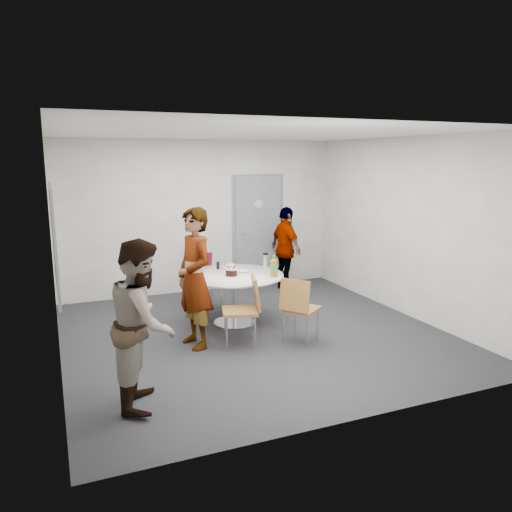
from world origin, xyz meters
name	(u,v)px	position (x,y,z in m)	size (l,w,h in m)	color
floor	(254,333)	(0.00, 0.00, 0.00)	(5.00, 5.00, 0.00)	black
ceiling	(254,133)	(0.00, 0.00, 2.70)	(5.00, 5.00, 0.00)	silver
wall_back	(201,217)	(0.00, 2.50, 1.35)	(5.00, 5.00, 0.00)	#B2B0A9
wall_left	(52,250)	(-2.50, 0.00, 1.35)	(5.00, 5.00, 0.00)	#B2B0A9
wall_right	(406,227)	(2.50, 0.00, 1.35)	(5.00, 5.00, 0.00)	#B2B0A9
wall_front	(363,278)	(0.00, -2.50, 1.35)	(5.00, 5.00, 0.00)	#B2B0A9
door	(258,231)	(1.10, 2.48, 1.03)	(1.02, 0.17, 2.12)	slate
whiteboard	(55,239)	(-2.46, 0.20, 1.45)	(0.04, 1.90, 1.25)	slate
table	(236,281)	(-0.07, 0.50, 0.64)	(1.42, 1.42, 1.05)	white
chair_near_left	(247,304)	(-0.26, -0.37, 0.56)	(0.57, 0.54, 0.92)	brown
chair_near_right	(298,304)	(0.38, -0.58, 0.54)	(0.61, 0.60, 0.88)	brown
chair_far	(204,275)	(-0.25, 1.52, 0.52)	(0.48, 0.52, 0.86)	maroon
person_main	(195,278)	(-0.87, -0.13, 0.90)	(0.65, 0.43, 1.79)	#A5C6EA
person_left	(143,323)	(-1.74, -1.40, 0.82)	(0.80, 0.62, 1.64)	white
person_right	(286,249)	(1.43, 1.95, 0.76)	(0.89, 0.37, 1.52)	black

